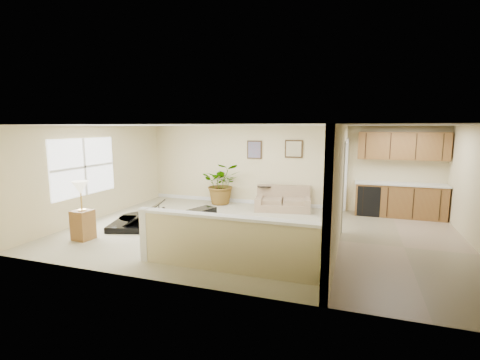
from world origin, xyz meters
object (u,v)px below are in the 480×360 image
(piano, at_px, (143,204))
(accent_table, at_px, (264,193))
(palm_plant, at_px, (222,184))
(lamp_stand, at_px, (82,215))
(small_plant, at_px, (328,208))
(piano_bench, at_px, (201,218))
(loveseat, at_px, (283,198))

(piano, height_order, accent_table, piano)
(piano, height_order, palm_plant, palm_plant)
(lamp_stand, bearing_deg, small_plant, 36.99)
(piano_bench, bearing_deg, lamp_stand, -142.73)
(accent_table, relative_size, palm_plant, 0.45)
(loveseat, relative_size, small_plant, 3.00)
(accent_table, height_order, small_plant, accent_table)
(piano, distance_m, small_plant, 4.95)
(piano_bench, relative_size, loveseat, 0.42)
(palm_plant, relative_size, lamp_stand, 1.14)
(accent_table, bearing_deg, lamp_stand, -124.54)
(loveseat, relative_size, accent_table, 2.63)
(piano, xyz_separation_m, palm_plant, (0.95, 2.98, 0.10))
(accent_table, distance_m, palm_plant, 1.43)
(piano, distance_m, piano_bench, 1.53)
(piano_bench, relative_size, accent_table, 1.11)
(piano, height_order, lamp_stand, piano)
(lamp_stand, bearing_deg, piano, 65.20)
(piano, distance_m, loveseat, 4.10)
(accent_table, height_order, lamp_stand, lamp_stand)
(piano_bench, xyz_separation_m, loveseat, (1.50, 2.56, 0.10))
(accent_table, bearing_deg, piano, -128.35)
(small_plant, xyz_separation_m, lamp_stand, (-4.96, -3.74, 0.30))
(accent_table, xyz_separation_m, lamp_stand, (-2.98, -4.34, 0.12))
(palm_plant, bearing_deg, small_plant, -10.04)
(palm_plant, distance_m, small_plant, 3.46)
(piano_bench, height_order, small_plant, small_plant)
(piano_bench, xyz_separation_m, lamp_stand, (-2.11, -1.60, 0.30))
(small_plant, relative_size, lamp_stand, 0.45)
(piano, bearing_deg, accent_table, 35.21)
(piano, relative_size, small_plant, 3.24)
(accent_table, xyz_separation_m, small_plant, (1.97, -0.60, -0.18))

